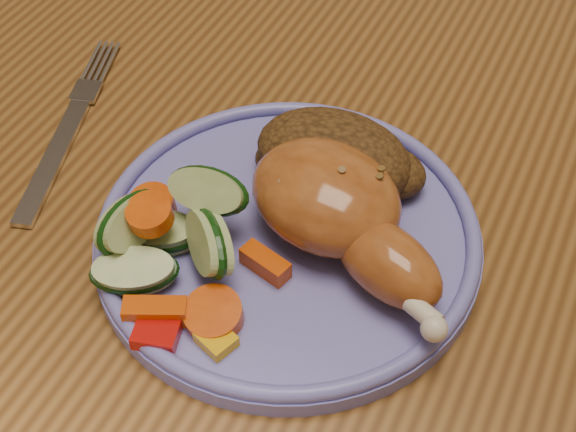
{
  "coord_description": "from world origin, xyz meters",
  "views": [
    {
      "loc": [
        0.1,
        -0.37,
        1.14
      ],
      "look_at": [
        -0.04,
        -0.07,
        0.78
      ],
      "focal_mm": 50.0,
      "sensor_mm": 36.0,
      "label": 1
    }
  ],
  "objects_px": {
    "chair_far": "(532,21)",
    "plate": "(288,238)",
    "dining_table": "(378,263)",
    "fork": "(67,131)"
  },
  "relations": [
    {
      "from": "chair_far",
      "to": "plate",
      "type": "bearing_deg",
      "value": -93.24
    },
    {
      "from": "dining_table",
      "to": "plate",
      "type": "distance_m",
      "value": 0.12
    },
    {
      "from": "chair_far",
      "to": "fork",
      "type": "bearing_deg",
      "value": -108.66
    },
    {
      "from": "plate",
      "to": "fork",
      "type": "distance_m",
      "value": 0.19
    },
    {
      "from": "chair_far",
      "to": "plate",
      "type": "relative_size",
      "value": 3.75
    },
    {
      "from": "dining_table",
      "to": "fork",
      "type": "distance_m",
      "value": 0.25
    },
    {
      "from": "chair_far",
      "to": "plate",
      "type": "xyz_separation_m",
      "value": [
        -0.04,
        -0.7,
        0.26
      ]
    },
    {
      "from": "dining_table",
      "to": "plate",
      "type": "xyz_separation_m",
      "value": [
        -0.04,
        -0.07,
        0.09
      ]
    },
    {
      "from": "fork",
      "to": "dining_table",
      "type": "bearing_deg",
      "value": 12.48
    },
    {
      "from": "dining_table",
      "to": "chair_far",
      "type": "xyz_separation_m",
      "value": [
        0.0,
        0.63,
        -0.17
      ]
    }
  ]
}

